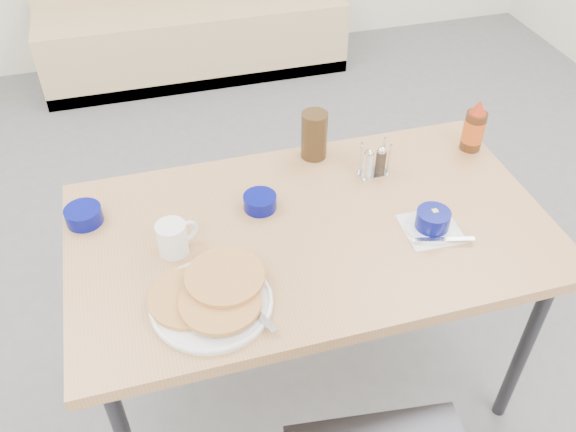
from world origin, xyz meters
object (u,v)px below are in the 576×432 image
object	(u,v)px
creamer_bowl	(84,215)
butter_bowl	(260,202)
pancake_plate	(212,297)
syrup_bottle	(474,128)
condiment_caddy	(374,163)
coffee_mug	(174,237)
dining_table	(311,243)
amber_tumbler	(314,135)
grits_setting	(432,222)
booth_bench	(191,17)

from	to	relation	value
creamer_bowl	butter_bowl	size ratio (longest dim) A/B	1.07
pancake_plate	butter_bowl	size ratio (longest dim) A/B	3.10
pancake_plate	syrup_bottle	distance (m)	1.07
creamer_bowl	condiment_caddy	bearing A→B (deg)	-0.87
pancake_plate	coffee_mug	distance (m)	0.23
coffee_mug	syrup_bottle	world-z (taller)	syrup_bottle
dining_table	amber_tumbler	size ratio (longest dim) A/B	8.60
creamer_bowl	condiment_caddy	size ratio (longest dim) A/B	0.93
dining_table	butter_bowl	size ratio (longest dim) A/B	13.90
amber_tumbler	pancake_plate	bearing A→B (deg)	-129.12
creamer_bowl	condiment_caddy	world-z (taller)	condiment_caddy
condiment_caddy	syrup_bottle	distance (m)	0.38
creamer_bowl	pancake_plate	bearing A→B (deg)	-53.62
pancake_plate	creamer_bowl	bearing A→B (deg)	126.38
coffee_mug	creamer_bowl	xyz separation A→B (m)	(-0.24, 0.19, -0.03)
coffee_mug	grits_setting	world-z (taller)	coffee_mug
booth_bench	condiment_caddy	bearing A→B (deg)	-83.44
creamer_bowl	condiment_caddy	xyz separation A→B (m)	(0.90, -0.01, 0.02)
amber_tumbler	condiment_caddy	world-z (taller)	amber_tumbler
pancake_plate	butter_bowl	xyz separation A→B (m)	(0.21, 0.33, -0.00)
coffee_mug	creamer_bowl	bearing A→B (deg)	141.12
dining_table	amber_tumbler	world-z (taller)	amber_tumbler
pancake_plate	coffee_mug	xyz separation A→B (m)	(-0.06, 0.22, 0.03)
dining_table	syrup_bottle	xyz separation A→B (m)	(0.64, 0.24, 0.14)
butter_bowl	syrup_bottle	bearing A→B (deg)	8.22
booth_bench	amber_tumbler	distance (m)	2.25
creamer_bowl	butter_bowl	bearing A→B (deg)	-8.78
butter_bowl	booth_bench	bearing A→B (deg)	87.07
butter_bowl	syrup_bottle	distance (m)	0.77
dining_table	amber_tumbler	xyz separation A→B (m)	(0.11, 0.34, 0.14)
grits_setting	syrup_bottle	bearing A→B (deg)	47.88
booth_bench	condiment_caddy	world-z (taller)	booth_bench
creamer_bowl	syrup_bottle	distance (m)	1.28
grits_setting	butter_bowl	size ratio (longest dim) A/B	1.77
amber_tumbler	dining_table	bearing A→B (deg)	-108.51
grits_setting	syrup_bottle	size ratio (longest dim) A/B	0.96
coffee_mug	condiment_caddy	bearing A→B (deg)	15.13
condiment_caddy	booth_bench	bearing A→B (deg)	92.57
amber_tumbler	syrup_bottle	size ratio (longest dim) A/B	0.88
dining_table	grits_setting	size ratio (longest dim) A/B	7.87
grits_setting	butter_bowl	xyz separation A→B (m)	(-0.46, 0.23, -0.01)
coffee_mug	syrup_bottle	distance (m)	1.06
butter_bowl	amber_tumbler	xyz separation A→B (m)	(0.24, 0.21, 0.06)
pancake_plate	coffee_mug	size ratio (longest dim) A/B	2.58
pancake_plate	amber_tumbler	xyz separation A→B (m)	(0.44, 0.55, 0.06)
syrup_bottle	amber_tumbler	bearing A→B (deg)	168.91
dining_table	butter_bowl	world-z (taller)	butter_bowl
pancake_plate	condiment_caddy	distance (m)	0.72
dining_table	butter_bowl	xyz separation A→B (m)	(-0.12, 0.13, 0.08)
butter_bowl	syrup_bottle	xyz separation A→B (m)	(0.76, 0.11, 0.06)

